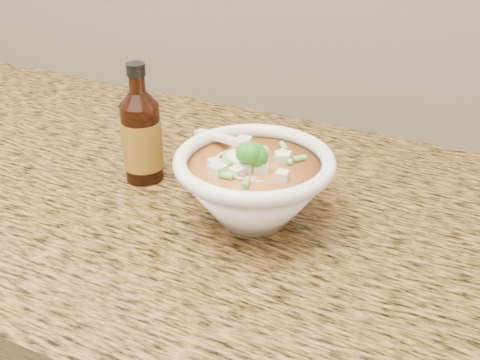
% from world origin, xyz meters
% --- Properties ---
extents(counter_slab, '(4.00, 0.68, 0.04)m').
position_xyz_m(counter_slab, '(0.00, 1.68, 0.88)').
color(counter_slab, '#925E35').
rests_on(counter_slab, cabinet).
extents(soup_bowl, '(0.22, 0.21, 0.11)m').
position_xyz_m(soup_bowl, '(0.35, 1.64, 0.95)').
color(soup_bowl, white).
rests_on(soup_bowl, counter_slab).
extents(hot_sauce_bottle, '(0.08, 0.08, 0.17)m').
position_xyz_m(hot_sauce_bottle, '(0.16, 1.67, 0.97)').
color(hot_sauce_bottle, '#331207').
rests_on(hot_sauce_bottle, counter_slab).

